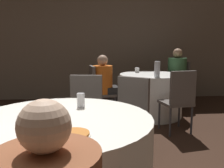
{
  "coord_description": "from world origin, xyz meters",
  "views": [
    {
      "loc": [
        0.4,
        -1.7,
        1.29
      ],
      "look_at": [
        0.62,
        0.97,
        0.86
      ],
      "focal_mm": 40.0,
      "sensor_mm": 36.0,
      "label": 1
    }
  ],
  "objects": [
    {
      "name": "cup_far",
      "position": [
        1.25,
        2.91,
        0.8
      ],
      "size": [
        0.08,
        0.08,
        0.09
      ],
      "color": "white",
      "rests_on": "table_far"
    },
    {
      "name": "bottle_far",
      "position": [
        1.45,
        2.19,
        0.88
      ],
      "size": [
        0.09,
        0.09,
        0.26
      ],
      "color": "silver",
      "rests_on": "table_far"
    },
    {
      "name": "chair_far_south",
      "position": [
        1.64,
        1.67,
        0.55
      ],
      "size": [
        0.47,
        0.47,
        0.92
      ],
      "rotation": [
        0.0,
        0.0,
        0.19
      ],
      "color": "#59514C",
      "rests_on": "ground_plane"
    },
    {
      "name": "person_green_jacket",
      "position": [
        2.07,
        3.15,
        0.62
      ],
      "size": [
        0.5,
        0.49,
        1.2
      ],
      "rotation": [
        0.0,
        0.0,
        -4.01
      ],
      "color": "#33384C",
      "rests_on": "ground_plane"
    },
    {
      "name": "chair_near_northeast",
      "position": [
        0.82,
        0.96,
        0.55
      ],
      "size": [
        0.56,
        0.56,
        0.92
      ],
      "rotation": [
        0.0,
        0.0,
        -3.77
      ],
      "color": "#59514C",
      "rests_on": "ground_plane"
    },
    {
      "name": "chair_near_north",
      "position": [
        0.32,
        1.16,
        0.55
      ],
      "size": [
        0.45,
        0.45,
        0.92
      ],
      "rotation": [
        0.0,
        0.0,
        -3.28
      ],
      "color": "#59514C",
      "rests_on": "ground_plane"
    },
    {
      "name": "chair_far_west",
      "position": [
        0.49,
        2.47,
        0.55
      ],
      "size": [
        0.46,
        0.46,
        0.92
      ],
      "rotation": [
        0.0,
        0.0,
        -1.42
      ],
      "color": "#59514C",
      "rests_on": "ground_plane"
    },
    {
      "name": "chair_far_northeast",
      "position": [
        2.19,
        3.25,
        0.55
      ],
      "size": [
        0.56,
        0.56,
        0.92
      ],
      "rotation": [
        0.0,
        0.0,
        -4.01
      ],
      "color": "#59514C",
      "rests_on": "ground_plane"
    },
    {
      "name": "pizza_plate_near",
      "position": [
        0.29,
        -0.28,
        0.76
      ],
      "size": [
        0.21,
        0.21,
        0.02
      ],
      "color": "white",
      "rests_on": "table_near"
    },
    {
      "name": "table_near",
      "position": [
        0.18,
        0.08,
        0.38
      ],
      "size": [
        1.35,
        1.35,
        0.76
      ],
      "color": "white",
      "rests_on": "ground_plane"
    },
    {
      "name": "table_far",
      "position": [
        1.45,
        2.62,
        0.38
      ],
      "size": [
        1.11,
        1.11,
        0.76
      ],
      "color": "white",
      "rests_on": "ground_plane"
    },
    {
      "name": "soda_can_silver",
      "position": [
        0.31,
        0.37,
        0.82
      ],
      "size": [
        0.07,
        0.07,
        0.12
      ],
      "color": "silver",
      "rests_on": "table_near"
    },
    {
      "name": "soda_can_red",
      "position": [
        0.19,
        -0.13,
        0.82
      ],
      "size": [
        0.07,
        0.07,
        0.12
      ],
      "color": "red",
      "rests_on": "table_near"
    },
    {
      "name": "person_orange_shirt",
      "position": [
        0.66,
        2.5,
        0.56
      ],
      "size": [
        0.5,
        0.37,
        1.1
      ],
      "rotation": [
        0.0,
        0.0,
        -1.42
      ],
      "color": "#282828",
      "rests_on": "ground_plane"
    },
    {
      "name": "wall_back",
      "position": [
        0.0,
        4.19,
        1.4
      ],
      "size": [
        16.0,
        0.06,
        2.8
      ],
      "color": "#7A6B5B",
      "rests_on": "ground_plane"
    }
  ]
}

